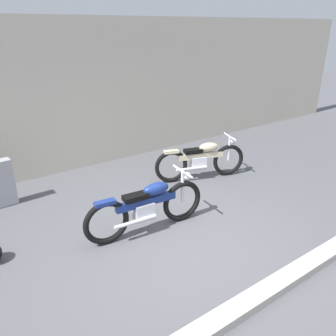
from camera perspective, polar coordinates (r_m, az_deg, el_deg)
ground_plane at (r=5.03m, az=3.06°, el=-13.33°), size 40.00×40.00×0.00m
building_wall at (r=7.61m, az=-15.27°, el=11.69°), size 18.00×0.30×3.17m
curb_strip at (r=4.30m, az=14.46°, el=-20.73°), size 18.00×0.24×0.12m
motorcycle_cream at (r=6.98m, az=5.68°, el=1.43°), size 1.88×0.82×0.88m
motorcycle_blue at (r=5.18m, az=-3.51°, el=-6.53°), size 2.00×0.56×0.90m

